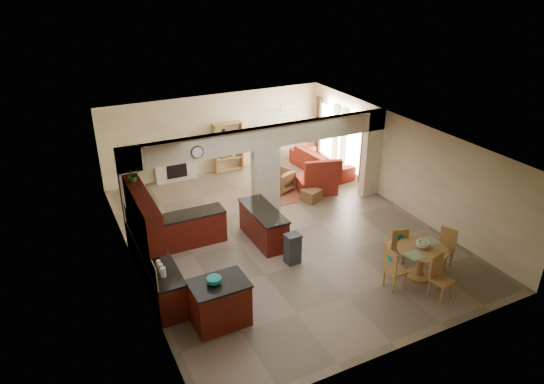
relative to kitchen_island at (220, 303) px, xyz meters
name	(u,v)px	position (x,y,z in m)	size (l,w,h in m)	color
floor	(281,233)	(2.84, 2.75, -0.51)	(10.00, 10.00, 0.00)	#756351
ceiling	(282,138)	(2.84, 2.75, 2.29)	(10.00, 10.00, 0.00)	white
wall_back	(216,134)	(2.84, 7.75, 0.89)	(8.00, 8.00, 0.00)	beige
wall_front	(407,290)	(2.84, -2.25, 0.89)	(8.00, 8.00, 0.00)	beige
wall_left	(130,219)	(-1.16, 2.75, 0.89)	(10.00, 10.00, 0.00)	beige
wall_right	(400,163)	(6.84, 2.75, 0.89)	(10.00, 10.00, 0.00)	beige
partition_left_pier	(134,200)	(-0.86, 3.75, 0.89)	(0.60, 0.25, 2.80)	beige
partition_center_pier	(266,184)	(2.84, 3.75, 0.59)	(0.80, 0.25, 2.20)	beige
partition_right_pier	(372,154)	(6.54, 3.75, 0.89)	(0.60, 0.25, 2.80)	beige
partition_header	(265,137)	(2.84, 3.75, 1.99)	(8.00, 0.25, 0.60)	beige
kitchen_counter	(168,251)	(-0.42, 2.50, -0.04)	(2.52, 3.29, 1.48)	#3F0907
upper_cabinets	(143,212)	(-0.98, 1.95, 1.41)	(0.35, 2.40, 0.90)	#3F0907
peninsula	(264,225)	(2.24, 2.63, -0.05)	(0.70, 1.85, 0.91)	#3F0907
wall_clock	(197,152)	(0.84, 3.60, 1.94)	(0.34, 0.34, 0.03)	#4C3119
rug	(285,195)	(4.04, 4.85, -0.50)	(1.60, 1.30, 0.01)	brown
fireplace	(175,164)	(1.24, 7.58, 0.11)	(1.60, 0.35, 1.20)	beige
shelving_unit	(228,147)	(3.19, 7.57, 0.39)	(1.00, 0.32, 1.80)	olive
window_a	(354,146)	(6.81, 5.05, 0.69)	(0.02, 0.90, 1.90)	white
window_b	(328,131)	(6.81, 6.75, 0.69)	(0.02, 0.90, 1.90)	white
glazed_door	(340,142)	(6.81, 5.90, 0.54)	(0.02, 0.70, 2.10)	white
drape_a_left	(364,151)	(6.77, 4.45, 0.69)	(0.10, 0.28, 2.30)	#41201A
drape_a_right	(343,140)	(6.77, 5.65, 0.69)	(0.10, 0.28, 2.30)	#41201A
drape_b_left	(336,136)	(6.77, 6.15, 0.69)	(0.10, 0.28, 2.30)	#41201A
drape_b_right	(318,127)	(6.77, 7.35, 0.69)	(0.10, 0.28, 2.30)	#41201A
ceiling_fan	(281,110)	(4.34, 5.75, 2.05)	(1.00, 1.00, 0.10)	white
kitchen_island	(220,303)	(0.00, 0.00, 0.00)	(1.18, 0.85, 1.01)	#3F0907
teal_bowl	(214,281)	(-0.09, 0.01, 0.57)	(0.30, 0.30, 0.14)	#127F81
trash_can	(293,250)	(2.41, 1.32, -0.14)	(0.35, 0.30, 0.75)	#2E2D30
dining_table	(421,258)	(4.85, -0.55, 0.02)	(1.17, 1.17, 0.80)	olive
fruit_bowl	(423,244)	(4.86, -0.52, 0.37)	(0.31, 0.31, 0.17)	#80A723
sofa	(321,161)	(6.14, 6.04, -0.12)	(1.03, 2.64, 0.77)	maroon
chaise	(316,184)	(5.11, 4.67, -0.27)	(1.21, 0.99, 0.48)	maroon
armchair	(280,180)	(4.10, 5.27, -0.16)	(0.76, 0.78, 0.71)	maroon
ottoman	(311,195)	(4.61, 4.15, -0.32)	(0.52, 0.52, 0.38)	maroon
plant	(133,175)	(-0.98, 2.66, 2.03)	(0.30, 0.26, 0.33)	#1C4412
chair_north	(397,244)	(4.71, 0.16, 0.05)	(0.51, 0.51, 1.02)	olive
chair_east	(445,247)	(5.69, -0.46, 0.05)	(0.53, 0.53, 1.02)	olive
chair_south	(439,274)	(4.71, -1.28, 0.05)	(0.49, 0.49, 1.02)	olive
chair_west	(393,268)	(3.97, -0.61, 0.05)	(0.43, 0.43, 1.02)	olive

